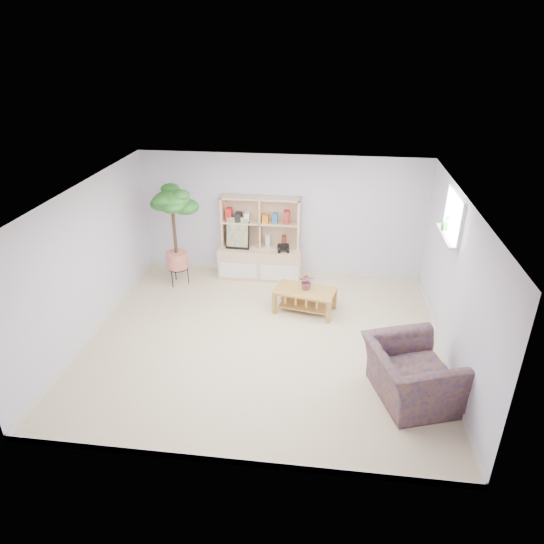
# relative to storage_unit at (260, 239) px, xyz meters

# --- Properties ---
(floor) EXTENTS (5.50, 5.00, 0.01)m
(floor) POSITION_rel_storage_unit_xyz_m (0.39, -2.24, -0.81)
(floor) COLOR #CFB98F
(floor) RESTS_ON ground
(ceiling) EXTENTS (5.50, 5.00, 0.01)m
(ceiling) POSITION_rel_storage_unit_xyz_m (0.39, -2.24, 1.59)
(ceiling) COLOR white
(ceiling) RESTS_ON walls
(walls) EXTENTS (5.51, 5.01, 2.40)m
(walls) POSITION_rel_storage_unit_xyz_m (0.39, -2.24, 0.39)
(walls) COLOR silver
(walls) RESTS_ON floor
(baseboard) EXTENTS (5.50, 5.00, 0.10)m
(baseboard) POSITION_rel_storage_unit_xyz_m (0.39, -2.24, -0.76)
(baseboard) COLOR silver
(baseboard) RESTS_ON floor
(window) EXTENTS (0.10, 0.98, 0.68)m
(window) POSITION_rel_storage_unit_xyz_m (3.12, -1.64, 1.19)
(window) COLOR white
(window) RESTS_ON walls
(window_sill) EXTENTS (0.14, 1.00, 0.04)m
(window_sill) POSITION_rel_storage_unit_xyz_m (3.06, -1.64, 0.87)
(window_sill) COLOR silver
(window_sill) RESTS_ON walls
(storage_unit) EXTENTS (1.62, 0.55, 1.62)m
(storage_unit) POSITION_rel_storage_unit_xyz_m (0.00, 0.00, 0.00)
(storage_unit) COLOR tan
(storage_unit) RESTS_ON floor
(poster) EXTENTS (0.47, 0.12, 0.65)m
(poster) POSITION_rel_storage_unit_xyz_m (-0.43, -0.04, 0.12)
(poster) COLOR yellow
(poster) RESTS_ON storage_unit
(toy_truck) EXTENTS (0.34, 0.26, 0.16)m
(toy_truck) POSITION_rel_storage_unit_xyz_m (0.46, -0.09, -0.12)
(toy_truck) COLOR black
(toy_truck) RESTS_ON storage_unit
(coffee_table) EXTENTS (1.11, 0.75, 0.42)m
(coffee_table) POSITION_rel_storage_unit_xyz_m (0.97, -1.24, -0.60)
(coffee_table) COLOR #B68239
(coffee_table) RESTS_ON floor
(table_plant) EXTENTS (0.27, 0.24, 0.30)m
(table_plant) POSITION_rel_storage_unit_xyz_m (0.99, -1.21, -0.24)
(table_plant) COLOR #235523
(table_plant) RESTS_ON coffee_table
(floor_tree) EXTENTS (0.79, 0.79, 1.94)m
(floor_tree) POSITION_rel_storage_unit_xyz_m (-1.52, -0.52, 0.16)
(floor_tree) COLOR #194C18
(floor_tree) RESTS_ON floor
(armchair) EXTENTS (1.34, 1.44, 0.87)m
(armchair) POSITION_rel_storage_unit_xyz_m (2.49, -3.31, -0.37)
(armchair) COLOR navy
(armchair) RESTS_ON floor
(sill_plant) EXTENTS (0.16, 0.14, 0.26)m
(sill_plant) POSITION_rel_storage_unit_xyz_m (3.06, -1.45, 1.02)
(sill_plant) COLOR #194C18
(sill_plant) RESTS_ON window_sill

